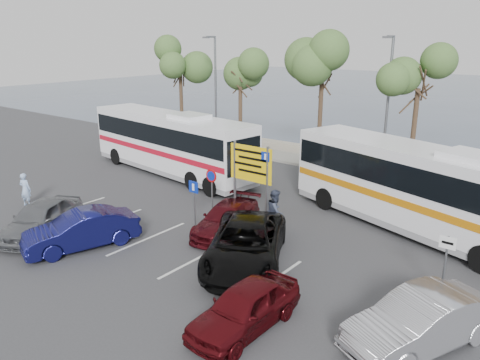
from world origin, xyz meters
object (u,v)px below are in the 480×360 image
Objects in this scene: coach_bus_left at (171,145)px; car_red at (245,307)px; direction_sign at (251,170)px; car_silver_b at (421,321)px; coach_bus_right at (423,193)px; car_blue at (81,230)px; street_lamp_left at (215,87)px; pedestrian_far at (275,211)px; car_maroon at (227,219)px; suv_black at (246,244)px; car_silver_a at (41,218)px; street_lamp_right at (387,100)px; pedestrian_near at (25,190)px.

coach_bus_left reaches higher than car_red.
direction_sign reaches higher than car_silver_b.
car_blue is at bearing -136.24° from coach_bus_right.
street_lamp_left is at bearing 134.53° from car_red.
pedestrian_far is at bearing -142.85° from coach_bus_right.
pedestrian_far is (1.62, 1.30, 0.33)m from car_maroon.
suv_black is (2.40, -3.51, -1.64)m from direction_sign.
car_blue is 12.75m from car_silver_b.
car_silver_a is 0.98× the size of car_blue.
pedestrian_near is (-12.00, -15.52, -3.76)m from street_lamp_right.
pedestrian_far is (10.13, -3.70, -0.84)m from coach_bus_left.
car_silver_a is (5.00, -17.02, -3.85)m from street_lamp_left.
car_silver_b is (2.50, -7.73, -1.06)m from coach_bus_right.
car_blue is at bearing 179.43° from car_red.
suv_black is 1.25× the size of car_silver_b.
car_silver_a is at bearing -146.96° from car_silver_b.
direction_sign is at bearing -172.60° from pedestrian_near.
street_lamp_left is at bearing 131.94° from car_blue.
suv_black is (13.40, -13.83, -3.81)m from street_lamp_left.
pedestrian_far is at bearing 118.47° from car_red.
car_silver_b is 2.39× the size of pedestrian_far.
coach_bus_left is (-8.51, 3.30, -0.63)m from direction_sign.
car_red is at bearing -176.41° from pedestrian_far.
pedestrian_far is (12.62, -10.72, -3.64)m from street_lamp_left.
car_silver_a is 7.81m from car_maroon.
coach_bus_left reaches higher than pedestrian_near.
street_lamp_left reaches higher than coach_bus_right.
car_silver_a is at bearing -115.18° from street_lamp_right.
street_lamp_right is 0.63× the size of coach_bus_right.
direction_sign is at bearing -153.05° from coach_bus_right.
car_silver_b is (7.00, -14.75, -3.85)m from street_lamp_right.
car_silver_b reaches higher than car_silver_a.
car_silver_a is at bearing -154.21° from car_blue.
direction_sign is 7.31m from coach_bus_right.
pedestrian_far is at bearing -20.07° from coach_bus_left.
coach_bus_right reaches higher than car_red.
coach_bus_right reaches higher than car_maroon.
street_lamp_left is 18.66m from car_blue.
pedestrian_near is (-4.00, 1.50, 0.09)m from car_silver_a.
car_blue reaches higher than car_red.
pedestrian_far is at bearing 14.33° from car_silver_a.
suv_black reaches higher than car_silver_b.
pedestrian_near is at bearing -127.71° from street_lamp_right.
car_silver_b reaches higher than car_red.
direction_sign is at bearing -21.20° from coach_bus_left.
street_lamp_left is 4.19× the size of pedestrian_far.
car_maroon is 3.01m from suv_black.
direction_sign is 0.79× the size of car_silver_b.
car_blue is at bearing -108.55° from street_lamp_right.
direction_sign reaches higher than suv_black.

